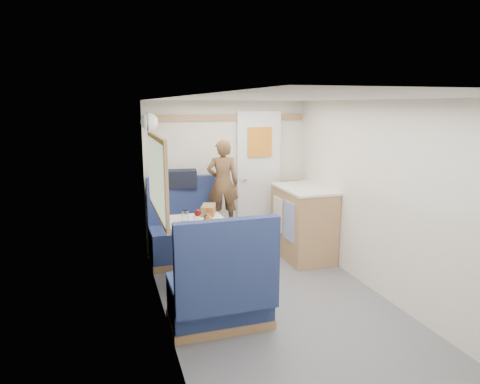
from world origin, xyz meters
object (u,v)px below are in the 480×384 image
object	(u,v)px
bread_loaf	(208,210)
salt_grinder	(194,219)
person	(223,183)
pepper_grinder	(207,219)
tray	(211,225)
beer_glass	(209,213)
galley_counter	(303,222)
bench_far	(186,238)
wine_glass	(198,213)
tumbler_right	(207,218)
duffel_bag	(178,179)
orange_fruit	(209,219)
dome_light	(149,122)
dinette_table	(200,238)
tumbler_left	(197,229)
cheese_block	(210,223)
bench_near	(221,295)
tumbler_mid	(185,216)

from	to	relation	value
bread_loaf	salt_grinder	bearing A→B (deg)	-127.57
person	pepper_grinder	bearing A→B (deg)	75.89
salt_grinder	bread_loaf	bearing A→B (deg)	52.43
tray	beer_glass	distance (m)	0.34
galley_counter	salt_grinder	world-z (taller)	galley_counter
person	tray	world-z (taller)	person
bench_far	bread_loaf	xyz separation A→B (m)	(0.18, -0.51, 0.47)
wine_glass	tumbler_right	world-z (taller)	wine_glass
duffel_bag	orange_fruit	size ratio (longest dim) A/B	6.37
duffel_bag	orange_fruit	distance (m)	1.17
pepper_grinder	duffel_bag	bearing A→B (deg)	96.06
dome_light	wine_glass	size ratio (longest dim) A/B	1.19
person	bread_loaf	xyz separation A→B (m)	(-0.29, -0.44, -0.22)
orange_fruit	tray	bearing A→B (deg)	-88.13
person	bread_loaf	distance (m)	0.57
dinette_table	tray	distance (m)	0.22
tumbler_left	beer_glass	world-z (taller)	tumbler_left
tumbler_left	pepper_grinder	xyz separation A→B (m)	(0.18, 0.39, -0.01)
person	cheese_block	xyz separation A→B (m)	(-0.39, -0.93, -0.23)
tumbler_right	salt_grinder	xyz separation A→B (m)	(-0.12, 0.06, -0.01)
person	wine_glass	bearing A→B (deg)	71.92
pepper_grinder	bread_loaf	distance (m)	0.34
beer_glass	orange_fruit	bearing A→B (deg)	-105.11
dome_light	salt_grinder	bearing A→B (deg)	-66.26
tumbler_left	salt_grinder	bearing A→B (deg)	82.40
bench_near	dome_light	distance (m)	2.28
galley_counter	duffel_bag	xyz separation A→B (m)	(-1.50, 0.57, 0.55)
bench_near	bread_loaf	world-z (taller)	bench_near
tray	orange_fruit	bearing A→B (deg)	91.87
tumbler_left	salt_grinder	xyz separation A→B (m)	(0.06, 0.43, -0.02)
dinette_table	duffel_bag	xyz separation A→B (m)	(-0.04, 1.12, 0.45)
bench_far	orange_fruit	world-z (taller)	bench_far
galley_counter	tray	xyz separation A→B (m)	(-1.37, -0.67, 0.26)
dinette_table	duffel_bag	size ratio (longest dim) A/B	1.94
galley_counter	tumbler_right	size ratio (longest dim) A/B	8.55
bench_far	bread_loaf	distance (m)	0.72
duffel_bag	tray	xyz separation A→B (m)	(0.13, -1.24, -0.28)
duffel_bag	dome_light	bearing A→B (deg)	-134.91
dinette_table	bread_loaf	size ratio (longest dim) A/B	3.49
tray	salt_grinder	xyz separation A→B (m)	(-0.14, 0.18, 0.03)
cheese_block	beer_glass	distance (m)	0.36
duffel_bag	wine_glass	world-z (taller)	duffel_bag
person	duffel_bag	size ratio (longest dim) A/B	2.27
dinette_table	dome_light	world-z (taller)	dome_light
tumbler_right	pepper_grinder	distance (m)	0.03
tray	orange_fruit	size ratio (longest dim) A/B	4.82
salt_grinder	beer_glass	bearing A→B (deg)	37.33
salt_grinder	dinette_table	bearing A→B (deg)	-54.91
wine_glass	tumbler_mid	xyz separation A→B (m)	(-0.10, 0.18, -0.06)
dinette_table	tray	size ratio (longest dim) A/B	2.56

